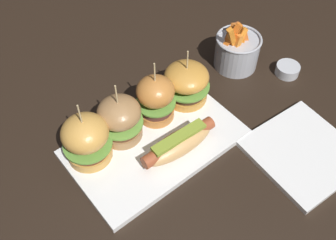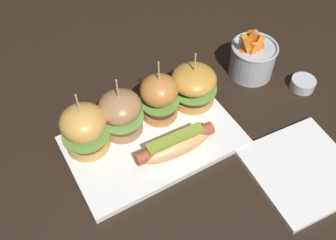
{
  "view_description": "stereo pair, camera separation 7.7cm",
  "coord_description": "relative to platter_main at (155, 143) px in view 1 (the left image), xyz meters",
  "views": [
    {
      "loc": [
        -0.28,
        -0.38,
        0.65
      ],
      "look_at": [
        0.03,
        0.0,
        0.05
      ],
      "focal_mm": 41.61,
      "sensor_mm": 36.0,
      "label": 1
    },
    {
      "loc": [
        -0.21,
        -0.43,
        0.65
      ],
      "look_at": [
        0.03,
        0.0,
        0.05
      ],
      "focal_mm": 41.61,
      "sensor_mm": 36.0,
      "label": 2
    }
  ],
  "objects": [
    {
      "name": "sauce_ramekin",
      "position": [
        0.38,
        -0.03,
        0.01
      ],
      "size": [
        0.06,
        0.06,
        0.02
      ],
      "color": "#B7BABF",
      "rests_on": "ground"
    },
    {
      "name": "fries_bucket",
      "position": [
        0.3,
        0.07,
        0.04
      ],
      "size": [
        0.11,
        0.11,
        0.13
      ],
      "color": "#A8AAB2",
      "rests_on": "ground"
    },
    {
      "name": "slider_center_right",
      "position": [
        0.04,
        0.05,
        0.06
      ],
      "size": [
        0.08,
        0.08,
        0.15
      ],
      "color": "#BD7433",
      "rests_on": "platter_main"
    },
    {
      "name": "slider_far_left",
      "position": [
        -0.12,
        0.05,
        0.06
      ],
      "size": [
        0.09,
        0.09,
        0.15
      ],
      "color": "gold",
      "rests_on": "platter_main"
    },
    {
      "name": "hot_dog",
      "position": [
        0.02,
        -0.05,
        0.03
      ],
      "size": [
        0.17,
        0.06,
        0.05
      ],
      "color": "tan",
      "rests_on": "platter_main"
    },
    {
      "name": "ground_plane",
      "position": [
        0.0,
        0.0,
        -0.01
      ],
      "size": [
        3.0,
        3.0,
        0.0
      ],
      "primitive_type": "plane",
      "color": "black"
    },
    {
      "name": "slider_far_right",
      "position": [
        0.13,
        0.05,
        0.05
      ],
      "size": [
        0.1,
        0.1,
        0.13
      ],
      "color": "#C48534",
      "rests_on": "platter_main"
    },
    {
      "name": "slider_center_left",
      "position": [
        -0.04,
        0.06,
        0.06
      ],
      "size": [
        0.09,
        0.09,
        0.14
      ],
      "color": "#9C7044",
      "rests_on": "platter_main"
    },
    {
      "name": "side_plate",
      "position": [
        0.22,
        -0.21,
        -0.0
      ],
      "size": [
        0.21,
        0.21,
        0.01
      ],
      "primitive_type": "cube",
      "rotation": [
        0.0,
        0.0,
        -0.07
      ],
      "color": "white",
      "rests_on": "ground"
    },
    {
      "name": "platter_main",
      "position": [
        0.0,
        0.0,
        0.0
      ],
      "size": [
        0.35,
        0.21,
        0.01
      ],
      "primitive_type": "cube",
      "color": "white",
      "rests_on": "ground"
    }
  ]
}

